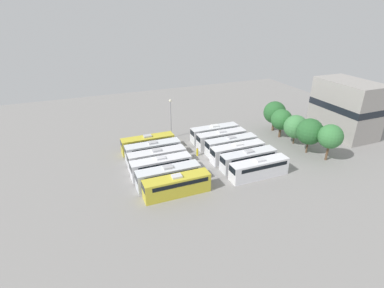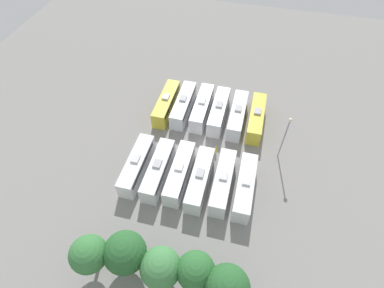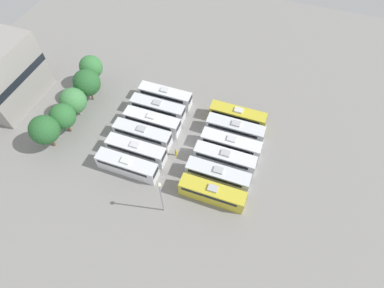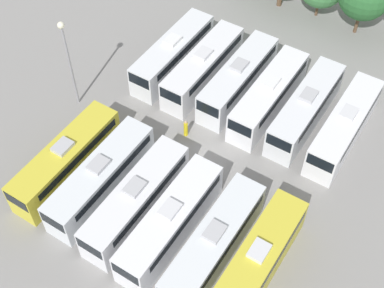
% 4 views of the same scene
% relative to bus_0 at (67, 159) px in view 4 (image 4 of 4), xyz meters
% --- Properties ---
extents(ground_plane, '(113.58, 113.58, 0.00)m').
position_rel_bus_0_xyz_m(ground_plane, '(8.75, 7.74, -1.78)').
color(ground_plane, gray).
extents(bus_0, '(2.59, 10.98, 3.59)m').
position_rel_bus_0_xyz_m(bus_0, '(0.00, 0.00, 0.00)').
color(bus_0, gold).
rests_on(bus_0, ground_plane).
extents(bus_1, '(2.59, 10.98, 3.59)m').
position_rel_bus_0_xyz_m(bus_1, '(3.52, 0.11, 0.00)').
color(bus_1, silver).
rests_on(bus_1, ground_plane).
extents(bus_2, '(2.59, 10.98, 3.59)m').
position_rel_bus_0_xyz_m(bus_2, '(7.13, -0.09, 0.00)').
color(bus_2, silver).
rests_on(bus_2, ground_plane).
extents(bus_3, '(2.59, 10.98, 3.59)m').
position_rel_bus_0_xyz_m(bus_3, '(10.43, -0.28, 0.00)').
color(bus_3, white).
rests_on(bus_3, ground_plane).
extents(bus_4, '(2.59, 10.98, 3.59)m').
position_rel_bus_0_xyz_m(bus_4, '(14.10, -0.12, 0.00)').
color(bus_4, silver).
rests_on(bus_4, ground_plane).
extents(bus_5, '(2.59, 10.98, 3.59)m').
position_rel_bus_0_xyz_m(bus_5, '(17.43, 0.25, 0.00)').
color(bus_5, gold).
rests_on(bus_5, ground_plane).
extents(bus_6, '(2.59, 10.98, 3.59)m').
position_rel_bus_0_xyz_m(bus_6, '(0.06, 15.46, 0.00)').
color(bus_6, silver).
rests_on(bus_6, ground_plane).
extents(bus_7, '(2.59, 10.98, 3.59)m').
position_rel_bus_0_xyz_m(bus_7, '(3.54, 15.42, 0.00)').
color(bus_7, silver).
rests_on(bus_7, ground_plane).
extents(bus_8, '(2.59, 10.98, 3.59)m').
position_rel_bus_0_xyz_m(bus_8, '(7.13, 15.82, 0.00)').
color(bus_8, silver).
rests_on(bus_8, ground_plane).
extents(bus_9, '(2.59, 10.98, 3.59)m').
position_rel_bus_0_xyz_m(bus_9, '(10.54, 15.38, 0.00)').
color(bus_9, white).
rests_on(bus_9, ground_plane).
extents(bus_10, '(2.59, 10.98, 3.59)m').
position_rel_bus_0_xyz_m(bus_10, '(14.03, 15.72, 0.00)').
color(bus_10, silver).
rests_on(bus_10, ground_plane).
extents(bus_11, '(2.59, 10.98, 3.59)m').
position_rel_bus_0_xyz_m(bus_11, '(17.72, 15.62, 0.00)').
color(bus_11, white).
rests_on(bus_11, ground_plane).
extents(worker_person, '(0.36, 0.36, 1.78)m').
position_rel_bus_0_xyz_m(worker_person, '(5.93, 8.69, -0.95)').
color(worker_person, gold).
rests_on(worker_person, ground_plane).
extents(light_pole, '(0.60, 0.60, 9.21)m').
position_rel_bus_0_xyz_m(light_pole, '(-4.74, 6.68, 4.32)').
color(light_pole, gray).
rests_on(light_pole, ground_plane).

